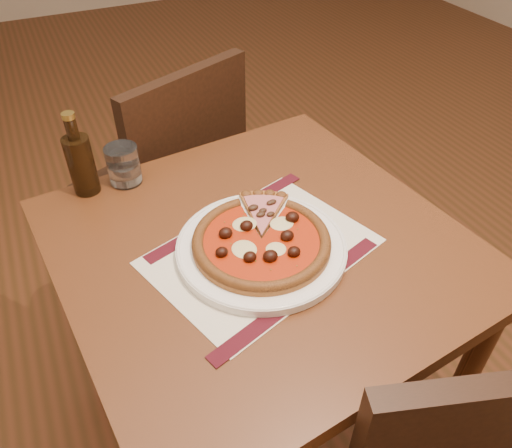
{
  "coord_description": "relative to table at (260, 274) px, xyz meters",
  "views": [
    {
      "loc": [
        -1.22,
        -1.86,
        1.45
      ],
      "look_at": [
        -0.88,
        -1.15,
        0.78
      ],
      "focal_mm": 35.0,
      "sensor_mm": 36.0,
      "label": 1
    }
  ],
  "objects": [
    {
      "name": "table",
      "position": [
        0.0,
        0.0,
        0.0
      ],
      "size": [
        0.88,
        0.88,
        0.75
      ],
      "rotation": [
        0.0,
        0.0,
        0.11
      ],
      "color": "#612E17",
      "rests_on": "ground"
    },
    {
      "name": "chair_far",
      "position": [
        -0.02,
        0.62,
        -0.13
      ],
      "size": [
        0.56,
        0.56,
        0.91
      ],
      "rotation": [
        0.0,
        0.0,
        3.53
      ],
      "color": "black",
      "rests_on": "ground"
    },
    {
      "name": "placemat",
      "position": [
        -0.01,
        -0.03,
        0.1
      ],
      "size": [
        0.5,
        0.42,
        0.0
      ],
      "primitive_type": "cube",
      "rotation": [
        0.0,
        0.0,
        0.31
      ],
      "color": "white",
      "rests_on": "table"
    },
    {
      "name": "plate",
      "position": [
        -0.01,
        -0.03,
        0.11
      ],
      "size": [
        0.34,
        0.34,
        0.02
      ],
      "primitive_type": "cylinder",
      "color": "white",
      "rests_on": "placemat"
    },
    {
      "name": "pizza",
      "position": [
        -0.01,
        -0.03,
        0.13
      ],
      "size": [
        0.28,
        0.28,
        0.04
      ],
      "color": "#A75F28",
      "rests_on": "plate"
    },
    {
      "name": "ham_slice",
      "position": [
        0.05,
        0.06,
        0.13
      ],
      "size": [
        0.12,
        0.15,
        0.02
      ],
      "rotation": [
        0.0,
        0.0,
        1.09
      ],
      "color": "#A75F28",
      "rests_on": "plate"
    },
    {
      "name": "water_glass",
      "position": [
        -0.2,
        0.33,
        0.15
      ],
      "size": [
        0.08,
        0.08,
        0.09
      ],
      "primitive_type": "cylinder",
      "rotation": [
        0.0,
        0.0,
        -0.0
      ],
      "color": "white",
      "rests_on": "table"
    },
    {
      "name": "bottle",
      "position": [
        -0.29,
        0.33,
        0.18
      ],
      "size": [
        0.06,
        0.06,
        0.2
      ],
      "color": "black",
      "rests_on": "table"
    }
  ]
}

